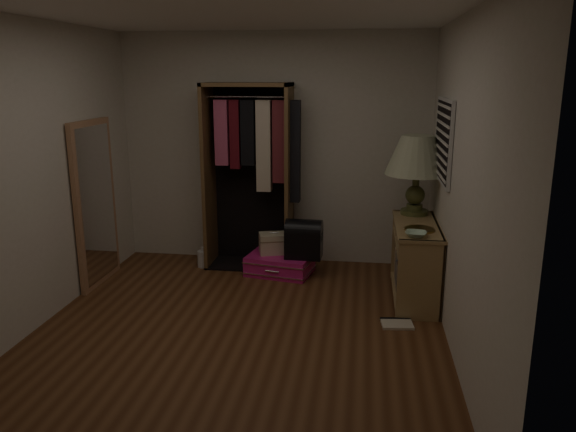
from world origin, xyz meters
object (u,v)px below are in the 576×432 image
Objects in this scene: open_wardrobe at (254,160)px; train_case at (274,243)px; floor_mirror at (95,204)px; black_bag at (304,238)px; white_jug at (203,258)px; console_bookshelf at (414,259)px; table_lamp at (417,157)px; pink_suitcase at (280,264)px.

train_case is at bearing -38.54° from open_wardrobe.
floor_mirror is 4.01× the size of black_bag.
train_case is at bearing 164.75° from black_bag.
train_case is 0.90× the size of black_bag.
white_jug is (-0.83, 0.03, -0.23)m from train_case.
open_wardrobe is 0.95m from train_case.
console_bookshelf is at bearing 0.66° from floor_mirror.
floor_mirror is (-1.51, -0.77, -0.37)m from open_wardrobe.
black_bag is 0.53× the size of table_lamp.
table_lamp is at bearing -0.52° from black_bag.
console_bookshelf is 3.27m from floor_mirror.
console_bookshelf is 1.51m from pink_suitcase.
floor_mirror reaches higher than table_lamp.
table_lamp is (1.73, -0.37, 0.12)m from open_wardrobe.
white_jug is at bearing 175.69° from black_bag.
console_bookshelf is 0.55× the size of open_wardrobe.
white_jug is (-2.30, 0.20, -1.24)m from table_lamp.
floor_mirror is (-3.24, -0.04, 0.46)m from console_bookshelf.
pink_suitcase is (-1.40, 0.47, -0.29)m from console_bookshelf.
open_wardrobe is 2.55× the size of table_lamp.
pink_suitcase is 0.42m from black_bag.
console_bookshelf is at bearing -7.61° from pink_suitcase.
black_bag is at bearing 159.57° from console_bookshelf.
pink_suitcase is 0.24m from train_case.
open_wardrobe is 8.81× the size of white_jug.
pink_suitcase is at bearing 161.52° from console_bookshelf.
console_bookshelf is 1.57m from train_case.
table_lamp is 2.62m from white_jug.
black_bag is (2.10, 0.46, -0.42)m from floor_mirror.
pink_suitcase is at bearing 172.77° from black_bag.
train_case is at bearing -2.16° from white_jug.
open_wardrobe is 2.63× the size of pink_suitcase.
open_wardrobe reaches higher than floor_mirror.
black_bag is (0.34, -0.11, 0.10)m from train_case.
console_bookshelf is at bearing -13.75° from white_jug.
floor_mirror reaches higher than console_bookshelf.
floor_mirror is at bearing -147.41° from white_jug.
floor_mirror is at bearing -153.73° from pink_suitcase.
console_bookshelf is 4.81× the size of white_jug.
train_case is 0.37m from black_bag.
black_bag is 1.82× the size of white_jug.
table_lamp is (1.14, -0.06, 0.91)m from black_bag.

